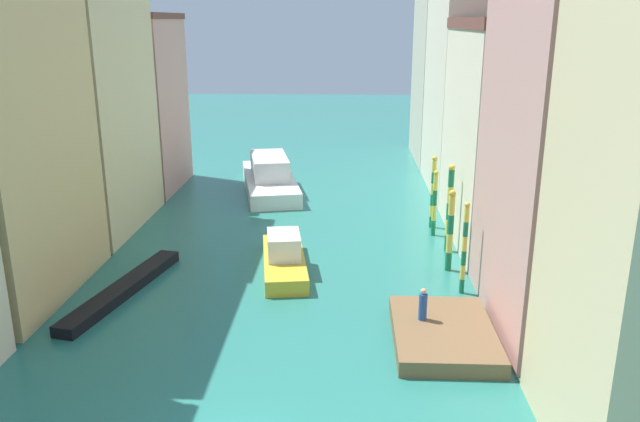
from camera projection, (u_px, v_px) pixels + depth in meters
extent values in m
plane|color=#28756B|center=(295.00, 221.00, 43.20)|extent=(154.00, 154.00, 0.00)
cube|color=beige|center=(72.00, 110.00, 40.13)|extent=(7.77, 10.72, 15.42)
cube|color=tan|center=(127.00, 106.00, 50.12)|extent=(7.77, 8.71, 13.24)
cube|color=brown|center=(119.00, 16.00, 48.14)|extent=(7.93, 8.89, 0.46)
cube|color=tan|center=(601.00, 102.00, 26.22)|extent=(7.77, 10.33, 19.80)
cube|color=beige|center=(522.00, 138.00, 38.08)|extent=(7.77, 11.92, 12.67)
cube|color=brown|center=(533.00, 23.00, 36.15)|extent=(7.93, 12.16, 0.66)
cube|color=beige|center=(484.00, 80.00, 48.93)|extent=(7.77, 11.97, 17.38)
cube|color=#BCB299|center=(459.00, 60.00, 60.05)|extent=(7.77, 11.25, 19.08)
cube|color=brown|center=(443.00, 334.00, 26.97)|extent=(4.23, 6.11, 0.68)
cylinder|color=#234C93|center=(423.00, 307.00, 27.33)|extent=(0.36, 0.36, 1.20)
sphere|color=tan|center=(424.00, 291.00, 27.11)|extent=(0.26, 0.26, 0.26)
cylinder|color=#197247|center=(462.00, 286.00, 31.72)|extent=(0.25, 0.25, 0.75)
cylinder|color=#E5D14C|center=(463.00, 272.00, 31.50)|extent=(0.25, 0.25, 0.75)
cylinder|color=#197247|center=(464.00, 258.00, 31.29)|extent=(0.25, 0.25, 0.75)
cylinder|color=#E5D14C|center=(465.00, 244.00, 31.07)|extent=(0.25, 0.25, 0.75)
cylinder|color=#197247|center=(466.00, 229.00, 30.85)|extent=(0.25, 0.25, 0.75)
cylinder|color=#E5D14C|center=(467.00, 214.00, 30.63)|extent=(0.25, 0.25, 0.75)
sphere|color=gold|center=(467.00, 205.00, 30.49)|extent=(0.27, 0.27, 0.27)
cylinder|color=#197247|center=(448.00, 261.00, 34.57)|extent=(0.34, 0.34, 1.06)
cylinder|color=#E5D14C|center=(449.00, 243.00, 34.26)|extent=(0.34, 0.34, 1.06)
cylinder|color=#197247|center=(451.00, 224.00, 33.96)|extent=(0.34, 0.34, 1.06)
cylinder|color=#E5D14C|center=(452.00, 205.00, 33.65)|extent=(0.34, 0.34, 1.06)
sphere|color=gold|center=(452.00, 193.00, 33.46)|extent=(0.38, 0.38, 0.38)
cylinder|color=#197247|center=(447.00, 243.00, 37.49)|extent=(0.34, 0.34, 0.99)
cylinder|color=#E5D14C|center=(448.00, 227.00, 37.20)|extent=(0.34, 0.34, 0.99)
cylinder|color=#197247|center=(449.00, 211.00, 36.91)|extent=(0.34, 0.34, 0.99)
cylinder|color=#E5D14C|center=(450.00, 195.00, 36.63)|extent=(0.34, 0.34, 0.99)
cylinder|color=#197247|center=(451.00, 178.00, 36.34)|extent=(0.34, 0.34, 0.99)
sphere|color=gold|center=(452.00, 168.00, 36.16)|extent=(0.38, 0.38, 0.38)
cylinder|color=#197247|center=(433.00, 228.00, 40.21)|extent=(0.28, 0.28, 0.99)
cylinder|color=#E5D14C|center=(434.00, 213.00, 39.93)|extent=(0.28, 0.28, 0.99)
cylinder|color=#197247|center=(435.00, 198.00, 39.64)|extent=(0.28, 0.28, 0.99)
cylinder|color=#E5D14C|center=(436.00, 182.00, 39.35)|extent=(0.28, 0.28, 0.99)
sphere|color=gold|center=(436.00, 173.00, 39.18)|extent=(0.31, 0.31, 0.31)
cylinder|color=#197247|center=(431.00, 222.00, 41.83)|extent=(0.31, 0.31, 0.75)
cylinder|color=#E5D14C|center=(432.00, 211.00, 41.61)|extent=(0.31, 0.31, 0.75)
cylinder|color=#197247|center=(433.00, 200.00, 41.39)|extent=(0.31, 0.31, 0.75)
cylinder|color=#E5D14C|center=(433.00, 189.00, 41.17)|extent=(0.31, 0.31, 0.75)
cylinder|color=#197247|center=(434.00, 178.00, 40.96)|extent=(0.31, 0.31, 0.75)
cylinder|color=#E5D14C|center=(434.00, 166.00, 40.74)|extent=(0.31, 0.31, 0.75)
sphere|color=gold|center=(435.00, 159.00, 40.59)|extent=(0.34, 0.34, 0.34)
cube|color=white|center=(270.00, 183.00, 50.93)|extent=(6.12, 12.45, 1.17)
cube|color=silver|center=(269.00, 166.00, 50.52)|extent=(3.84, 6.25, 1.65)
cube|color=black|center=(123.00, 289.00, 31.62)|extent=(3.16, 9.87, 0.54)
cube|color=gold|center=(284.00, 263.00, 34.60)|extent=(3.20, 7.45, 0.85)
cube|color=silver|center=(284.00, 245.00, 34.29)|extent=(2.09, 2.78, 1.26)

